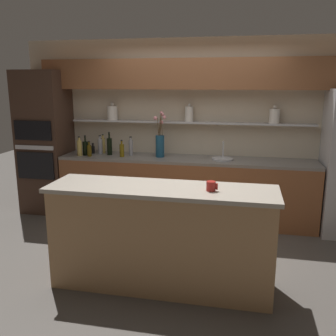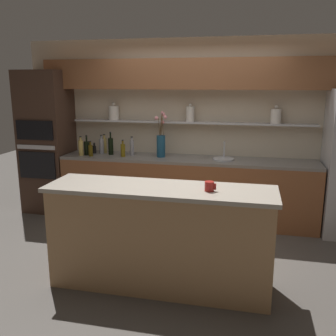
# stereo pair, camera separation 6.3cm
# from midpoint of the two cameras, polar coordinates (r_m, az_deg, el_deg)

# --- Properties ---
(ground_plane) EXTENTS (12.00, 12.00, 0.00)m
(ground_plane) POSITION_cam_midpoint_polar(r_m,az_deg,el_deg) (4.48, 1.25, -13.32)
(ground_plane) COLOR #4C4742
(back_wall_unit) EXTENTS (5.20, 0.44, 2.60)m
(back_wall_unit) POSITION_cam_midpoint_polar(r_m,az_deg,el_deg) (5.54, 4.49, 8.47)
(back_wall_unit) COLOR beige
(back_wall_unit) RESTS_ON ground_plane
(back_counter_unit) EXTENTS (3.65, 0.62, 0.92)m
(back_counter_unit) POSITION_cam_midpoint_polar(r_m,az_deg,el_deg) (5.46, 3.16, -3.22)
(back_counter_unit) COLOR brown
(back_counter_unit) RESTS_ON ground_plane
(island_counter) EXTENTS (2.18, 0.61, 1.02)m
(island_counter) POSITION_cam_midpoint_polar(r_m,az_deg,el_deg) (3.69, -0.71, -10.49)
(island_counter) COLOR tan
(island_counter) RESTS_ON ground_plane
(oven_tower) EXTENTS (0.69, 0.64, 2.15)m
(oven_tower) POSITION_cam_midpoint_polar(r_m,az_deg,el_deg) (6.07, -17.65, 3.78)
(oven_tower) COLOR #3D281E
(oven_tower) RESTS_ON ground_plane
(flower_vase) EXTENTS (0.18, 0.16, 0.66)m
(flower_vase) POSITION_cam_midpoint_polar(r_m,az_deg,el_deg) (5.40, -0.73, 3.88)
(flower_vase) COLOR navy
(flower_vase) RESTS_ON back_counter_unit
(sink_fixture) EXTENTS (0.30, 0.30, 0.25)m
(sink_fixture) POSITION_cam_midpoint_polar(r_m,az_deg,el_deg) (5.30, 8.78, 1.52)
(sink_fixture) COLOR #B7B7BC
(sink_fixture) RESTS_ON back_counter_unit
(bottle_spirit_0) EXTENTS (0.07, 0.07, 0.29)m
(bottle_spirit_0) POSITION_cam_midpoint_polar(r_m,az_deg,el_deg) (5.74, -9.78, 3.35)
(bottle_spirit_0) COLOR gray
(bottle_spirit_0) RESTS_ON back_counter_unit
(bottle_wine_1) EXTENTS (0.08, 0.08, 0.29)m
(bottle_wine_1) POSITION_cam_midpoint_polar(r_m,az_deg,el_deg) (5.70, -11.95, 3.04)
(bottle_wine_1) COLOR black
(bottle_wine_1) RESTS_ON back_counter_unit
(bottle_oil_2) EXTENTS (0.06, 0.06, 0.23)m
(bottle_oil_2) POSITION_cam_midpoint_polar(r_m,az_deg,el_deg) (5.58, -11.39, 2.69)
(bottle_oil_2) COLOR #47380A
(bottle_oil_2) RESTS_ON back_counter_unit
(bottle_spirit_3) EXTENTS (0.06, 0.06, 0.29)m
(bottle_spirit_3) POSITION_cam_midpoint_polar(r_m,az_deg,el_deg) (5.81, -9.34, 3.49)
(bottle_spirit_3) COLOR tan
(bottle_spirit_3) RESTS_ON back_counter_unit
(bottle_spirit_4) EXTENTS (0.06, 0.06, 0.28)m
(bottle_spirit_4) POSITION_cam_midpoint_polar(r_m,az_deg,el_deg) (5.55, -5.19, 3.16)
(bottle_spirit_4) COLOR gray
(bottle_spirit_4) RESTS_ON back_counter_unit
(bottle_oil_5) EXTENTS (0.07, 0.07, 0.25)m
(bottle_oil_5) POSITION_cam_midpoint_polar(r_m,az_deg,el_deg) (5.48, -6.55, 2.75)
(bottle_oil_5) COLOR brown
(bottle_oil_5) RESTS_ON back_counter_unit
(bottle_spirit_6) EXTENTS (0.07, 0.07, 0.29)m
(bottle_spirit_6) POSITION_cam_midpoint_polar(r_m,az_deg,el_deg) (5.66, -12.82, 3.08)
(bottle_spirit_6) COLOR tan
(bottle_spirit_6) RESTS_ON back_counter_unit
(bottle_sauce_7) EXTENTS (0.05, 0.05, 0.16)m
(bottle_sauce_7) POSITION_cam_midpoint_polar(r_m,az_deg,el_deg) (5.80, -10.84, 2.86)
(bottle_sauce_7) COLOR black
(bottle_sauce_7) RESTS_ON back_counter_unit
(bottle_wine_8) EXTENTS (0.08, 0.08, 0.34)m
(bottle_wine_8) POSITION_cam_midpoint_polar(r_m,az_deg,el_deg) (5.64, -8.40, 3.35)
(bottle_wine_8) COLOR black
(bottle_wine_8) RESTS_ON back_counter_unit
(coffee_mug) EXTENTS (0.10, 0.08, 0.09)m
(coffee_mug) POSITION_cam_midpoint_polar(r_m,az_deg,el_deg) (3.40, 6.86, -2.79)
(coffee_mug) COLOR maroon
(coffee_mug) RESTS_ON island_counter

